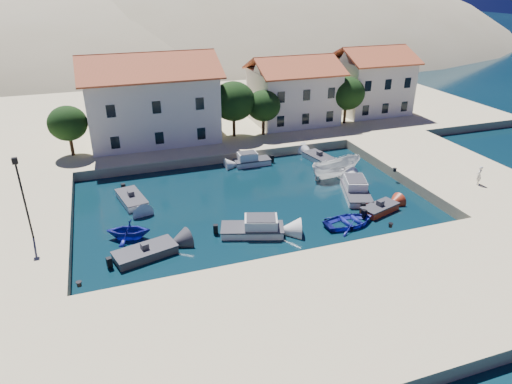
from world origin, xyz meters
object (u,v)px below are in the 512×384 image
building_left (151,96)px  pedestrian (479,175)px  rowboat_south (349,225)px  cabin_cruiser_east (356,191)px  boat_east (335,177)px  lamppost (22,191)px  building_right (371,79)px  building_mid (293,89)px  cabin_cruiser_south (252,228)px

building_left → pedestrian: size_ratio=8.40×
rowboat_south → cabin_cruiser_east: (3.25, 4.55, 0.48)m
boat_east → cabin_cruiser_east: bearing=170.6°
building_left → boat_east: building_left is taller
lamppost → cabin_cruiser_east: size_ratio=1.09×
rowboat_south → cabin_cruiser_east: size_ratio=0.77×
rowboat_south → pedestrian: bearing=-88.2°
building_right → boat_east: (-14.25, -17.25, -5.47)m
rowboat_south → building_right: bearing=-37.7°
building_mid → rowboat_south: building_mid is taller
building_left → building_mid: bearing=3.2°
cabin_cruiser_east → cabin_cruiser_south: bearing=126.3°
lamppost → boat_east: lamppost is taller
rowboat_south → cabin_cruiser_east: bearing=-39.1°
building_right → pedestrian: building_right is taller
pedestrian → rowboat_south: bearing=-26.3°
building_left → lamppost: size_ratio=2.36×
rowboat_south → cabin_cruiser_south: bearing=77.6°
building_right → lamppost: bearing=-152.1°
building_mid → lamppost: size_ratio=1.69×
cabin_cruiser_south → cabin_cruiser_east: size_ratio=0.93×
building_mid → cabin_cruiser_south: building_mid is taller
lamppost → boat_east: size_ratio=1.13×
building_right → cabin_cruiser_south: size_ratio=1.79×
cabin_cruiser_east → pedestrian: (10.64, -3.25, 1.40)m
cabin_cruiser_east → boat_east: 4.54m
building_mid → cabin_cruiser_east: building_mid is taller
building_left → building_right: building_left is taller
cabin_cruiser_east → pedestrian: pedestrian is taller
cabin_cruiser_south → boat_east: bearing=52.6°
building_left → pedestrian: bearing=-41.4°
building_left → rowboat_south: building_left is taller
rowboat_south → cabin_cruiser_east: cabin_cruiser_east is taller
pedestrian → boat_east: bearing=-68.5°
building_left → building_mid: 18.04m
lamppost → boat_east: (27.25, 4.75, -4.75)m
building_right → cabin_cruiser_south: 36.25m
cabin_cruiser_south → cabin_cruiser_east: (11.15, 3.33, -0.00)m
lamppost → cabin_cruiser_south: (15.81, -3.09, -4.28)m
building_left → cabin_cruiser_east: bearing=-51.9°
building_right → rowboat_south: 32.23m
cabin_cruiser_south → lamppost: bearing=-172.8°
building_left → rowboat_south: 27.84m
building_right → pedestrian: size_ratio=5.40×
building_mid → cabin_cruiser_east: 21.44m
boat_east → pedestrian: bearing=-132.6°
building_mid → rowboat_south: size_ratio=2.40×
rowboat_south → boat_east: boat_east is taller
building_left → boat_east: (15.75, -15.25, -5.94)m
rowboat_south → pedestrian: (13.90, 1.30, 1.87)m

